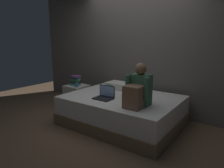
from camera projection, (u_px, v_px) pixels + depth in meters
name	position (u px, v px, depth m)	size (l,w,h in m)	color
ground_plane	(103.00, 126.00, 3.66)	(8.00, 8.00, 0.00)	brown
wall_back	(138.00, 48.00, 4.32)	(5.60, 0.10, 2.70)	#605B56
bed	(122.00, 110.00, 3.73)	(2.00, 1.50, 0.52)	#7A6047
nightstand	(77.00, 97.00, 4.58)	(0.44, 0.46, 0.53)	beige
person_sitting	(138.00, 90.00, 3.09)	(0.39, 0.44, 0.65)	#38664C
laptop	(105.00, 95.00, 3.51)	(0.32, 0.23, 0.22)	black
pillow	(120.00, 86.00, 4.21)	(0.56, 0.36, 0.13)	silver
book_stack	(75.00, 81.00, 4.53)	(0.24, 0.16, 0.21)	teal
mug	(77.00, 85.00, 4.35)	(0.08, 0.08, 0.09)	teal
clothes_pile	(111.00, 86.00, 4.23)	(0.32, 0.30, 0.12)	#3D4C8E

